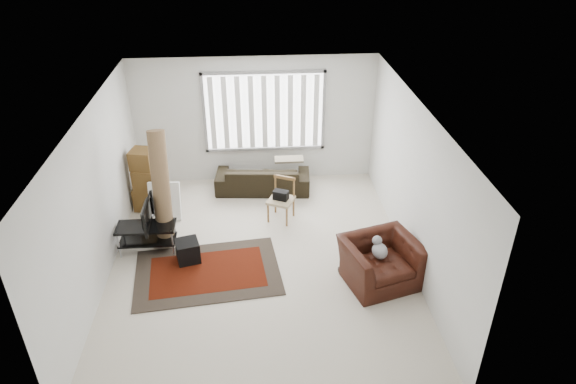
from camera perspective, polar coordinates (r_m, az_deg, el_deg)
name	(u,v)px	position (r m, az deg, el deg)	size (l,w,h in m)	color
room	(259,155)	(8.35, -3.21, 4.14)	(6.00, 6.02, 2.71)	beige
persian_rug	(208,272)	(8.68, -8.91, -8.78)	(2.51, 1.81, 0.02)	black
tv_stand	(147,232)	(9.21, -15.42, -4.36)	(1.01, 0.45, 0.50)	black
tv	(144,214)	(9.01, -15.74, -2.40)	(0.81, 0.11, 0.47)	black
subwoofer	(188,251)	(8.88, -11.07, -6.43)	(0.37, 0.37, 0.37)	black
moving_boxes	(147,182)	(10.35, -15.41, 1.10)	(0.59, 0.56, 1.25)	brown
white_flatpack	(165,201)	(10.01, -13.52, -1.01)	(0.59, 0.09, 0.75)	silver
rolled_rug	(161,189)	(9.12, -13.90, 0.36)	(0.30, 0.30, 2.03)	brown
sofa	(263,174)	(10.71, -2.83, 2.00)	(1.94, 0.84, 0.75)	black
side_chair	(281,198)	(9.68, -0.75, -0.64)	(0.59, 0.59, 0.83)	tan
armchair	(381,259)	(8.30, 10.26, -7.34)	(1.38, 1.28, 0.85)	black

